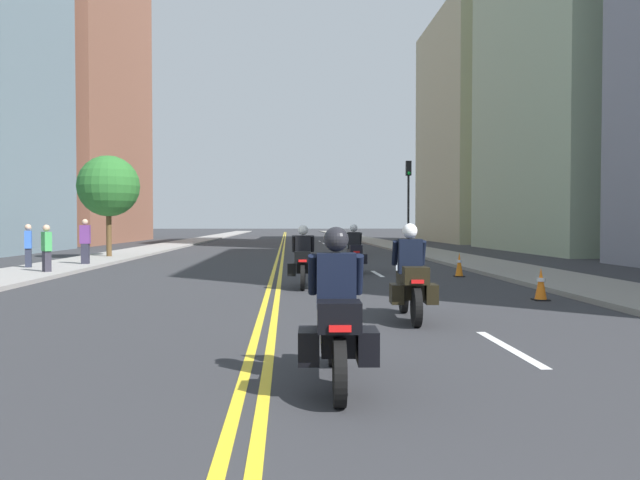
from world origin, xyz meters
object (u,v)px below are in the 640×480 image
traffic_light_far (408,190)px  pedestrian_2 (28,247)px  motorcycle_3 (354,253)px  street_tree_0 (108,186)px  motorcycle_2 (303,262)px  pedestrian_0 (47,249)px  traffic_cone_0 (459,265)px  motorcycle_0 (336,322)px  pedestrian_1 (85,242)px  traffic_cone_1 (541,284)px  motorcycle_1 (411,281)px

traffic_light_far → pedestrian_2: bearing=-143.8°
motorcycle_3 → traffic_light_far: traffic_light_far is taller
street_tree_0 → motorcycle_2: bearing=-56.9°
pedestrian_0 → street_tree_0: size_ratio=0.34×
traffic_cone_0 → traffic_light_far: bearing=84.9°
motorcycle_0 → pedestrian_1: bearing=117.2°
traffic_light_far → street_tree_0: (-14.94, -4.37, -0.09)m
traffic_cone_0 → traffic_light_far: (1.32, 14.69, 3.08)m
traffic_cone_1 → traffic_light_far: traffic_light_far is taller
motorcycle_1 → motorcycle_3: (0.13, 10.08, -0.01)m
pedestrian_1 → motorcycle_1: bearing=123.3°
motorcycle_0 → pedestrian_2: motorcycle_0 is taller
motorcycle_2 → street_tree_0: size_ratio=0.46×
traffic_cone_1 → motorcycle_2: bearing=150.7°
traffic_light_far → street_tree_0: traffic_light_far is taller
motorcycle_1 → traffic_light_far: 23.71m
pedestrian_0 → traffic_cone_0: bearing=45.3°
motorcycle_0 → pedestrian_2: 18.44m
motorcycle_2 → traffic_light_far: bearing=72.8°
pedestrian_1 → pedestrian_2: size_ratio=1.12×
pedestrian_2 → motorcycle_2: bearing=-141.0°
motorcycle_1 → traffic_light_far: (4.54, 23.10, 2.79)m
pedestrian_2 → street_tree_0: 7.59m
motorcycle_2 → pedestrian_1: pedestrian_1 is taller
motorcycle_3 → traffic_cone_0: 3.53m
motorcycle_2 → motorcycle_3: bearing=71.0°
pedestrian_0 → pedestrian_2: 2.45m
traffic_cone_1 → traffic_light_far: bearing=86.7°
motorcycle_0 → traffic_cone_0: 13.48m
traffic_cone_0 → traffic_light_far: size_ratio=0.15×
pedestrian_0 → pedestrian_2: pedestrian_2 is taller
motorcycle_1 → traffic_cone_0: bearing=72.3°
pedestrian_2 → street_tree_0: bearing=-23.7°
traffic_light_far → motorcycle_1: bearing=-101.1°
pedestrian_0 → pedestrian_2: size_ratio=0.99×
motorcycle_0 → traffic_cone_0: bearing=71.3°
motorcycle_0 → pedestrian_1: pedestrian_1 is taller
street_tree_0 → pedestrian_0: bearing=-85.9°
traffic_cone_1 → pedestrian_1: 16.97m
motorcycle_0 → motorcycle_1: bearing=71.2°
motorcycle_2 → pedestrian_1: 11.30m
traffic_cone_1 → pedestrian_0: pedestrian_0 is taller
motorcycle_0 → pedestrian_0: size_ratio=1.39×
street_tree_0 → traffic_cone_0: bearing=-37.1°
traffic_cone_1 → pedestrian_2: (-14.50, 9.05, 0.49)m
motorcycle_1 → motorcycle_3: 10.08m
pedestrian_0 → pedestrian_1: bearing=140.5°
motorcycle_1 → street_tree_0: 21.59m
pedestrian_1 → pedestrian_2: (-1.40, -1.72, -0.10)m
pedestrian_2 → pedestrian_1: bearing=-56.9°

